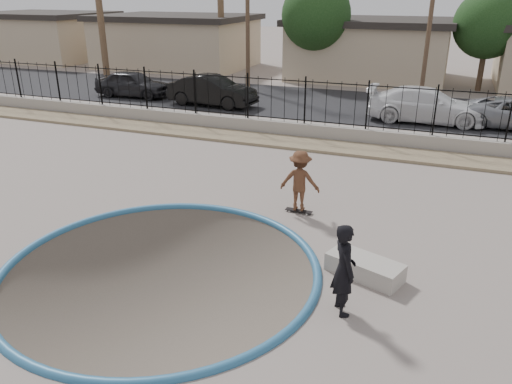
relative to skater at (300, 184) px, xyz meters
The scene contains 21 objects.
ground 9.41m from the skater, 102.24° to the left, with size 120.00×120.00×2.20m, color gray.
bowl_pit 4.53m from the skater, 116.02° to the right, with size 6.84×6.84×1.80m, color #473F36, non-canonical shape.
coping_ring 4.53m from the skater, 116.02° to the right, with size 7.04×7.04×0.20m, color #2A618A.
rock_strip 6.55m from the skater, 107.48° to the left, with size 42.00×1.60×0.11m, color #978863.
retaining_wall 7.58m from the skater, 104.98° to the left, with size 42.00×0.45×0.60m, color gray.
fence 7.59m from the skater, 104.98° to the left, with size 40.00×0.04×1.80m.
street 14.16m from the skater, 97.94° to the left, with size 90.00×8.00×0.04m, color black.
house_west_far 38.09m from the skater, 141.88° to the left, with size 10.60×8.60×3.90m.
house_west 29.00m from the skater, 125.81° to the left, with size 11.60×8.60×3.90m.
house_center 23.61m from the skater, 94.75° to the left, with size 10.60×8.60×3.90m.
utility_pole_left 18.28m from the skater, 116.43° to the left, with size 1.70×0.24×9.00m.
utility_pole_mid 16.65m from the skater, 82.71° to the left, with size 1.70×0.24×9.50m.
street_tree_left 20.88m from the skater, 103.91° to the left, with size 4.32×4.32×6.36m.
street_tree_mid 21.81m from the skater, 76.49° to the left, with size 3.96×3.96×5.83m.
skater is the anchor object (origin of this frame).
skateboard 0.78m from the skater, ahead, with size 0.76×0.23×0.06m.
videographer 4.56m from the skater, 63.33° to the right, with size 0.67×0.44×1.82m, color black.
concrete_ledge 3.52m from the skater, 49.65° to the right, with size 1.60×0.70×0.40m, color #A9A296.
car_a 17.77m from the skater, 138.27° to the left, with size 1.73×4.29×1.46m, color black.
car_b 13.92m from the skater, 125.52° to the left, with size 1.64×4.70×1.55m, color black.
car_c 12.00m from the skater, 77.67° to the left, with size 2.16×5.32×1.54m, color white.
Camera 1 is at (5.35, -9.10, 5.71)m, focal length 35.00 mm.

